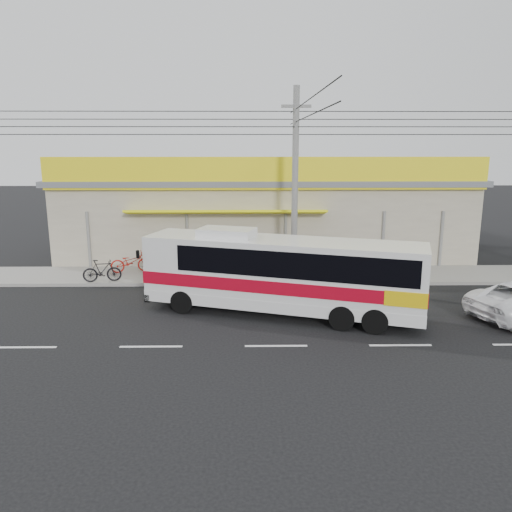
{
  "coord_description": "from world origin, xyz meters",
  "views": [
    {
      "loc": [
        -0.85,
        -17.42,
        6.34
      ],
      "look_at": [
        -0.58,
        2.0,
        1.95
      ],
      "focal_mm": 35.0,
      "sensor_mm": 36.0,
      "label": 1
    }
  ],
  "objects": [
    {
      "name": "motorbike_red",
      "position": [
        -6.67,
        6.46,
        0.66
      ],
      "size": [
        2.06,
        1.19,
        1.02
      ],
      "primitive_type": "imported",
      "rotation": [
        0.0,
        0.0,
        1.85
      ],
      "color": "#97110B",
      "rests_on": "sidewalk"
    },
    {
      "name": "ground",
      "position": [
        0.0,
        0.0,
        0.0
      ],
      "size": [
        120.0,
        120.0,
        0.0
      ],
      "primitive_type": "plane",
      "color": "black",
      "rests_on": "ground"
    },
    {
      "name": "sidewalk",
      "position": [
        0.0,
        6.0,
        0.07
      ],
      "size": [
        30.0,
        3.2,
        0.15
      ],
      "primitive_type": "cube",
      "color": "gray",
      "rests_on": "ground"
    },
    {
      "name": "utility_pole",
      "position": [
        1.24,
        5.4,
        7.28
      ],
      "size": [
        34.0,
        14.0,
        8.82
      ],
      "color": "slate",
      "rests_on": "ground"
    },
    {
      "name": "coach_bus",
      "position": [
        0.51,
        0.49,
        1.71
      ],
      "size": [
        10.57,
        5.31,
        3.2
      ],
      "rotation": [
        0.0,
        0.0,
        -0.31
      ],
      "color": "silver",
      "rests_on": "ground"
    },
    {
      "name": "lane_markings",
      "position": [
        0.0,
        -2.5,
        0.0
      ],
      "size": [
        50.0,
        0.12,
        0.01
      ],
      "primitive_type": null,
      "color": "silver",
      "rests_on": "ground"
    },
    {
      "name": "motorbike_dark",
      "position": [
        -7.58,
        4.7,
        0.67
      ],
      "size": [
        1.78,
        0.77,
        1.03
      ],
      "primitive_type": "imported",
      "rotation": [
        0.0,
        0.0,
        1.74
      ],
      "color": "black",
      "rests_on": "sidewalk"
    },
    {
      "name": "storefront_building",
      "position": [
        -0.01,
        11.54,
        2.3
      ],
      "size": [
        22.6,
        9.2,
        5.7
      ],
      "color": "#A09781",
      "rests_on": "ground"
    }
  ]
}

